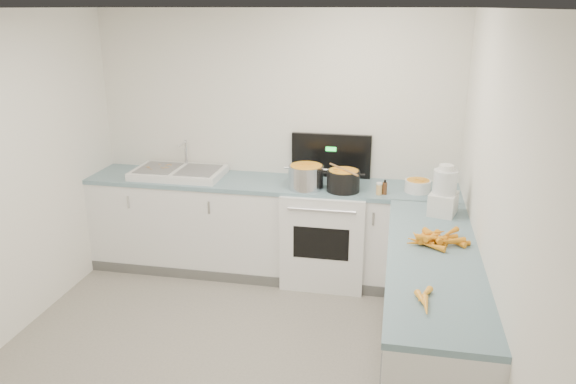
% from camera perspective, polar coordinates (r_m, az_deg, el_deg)
% --- Properties ---
extents(floor, '(3.50, 4.00, 0.00)m').
position_cam_1_polar(floor, '(4.24, -7.21, -18.11)').
color(floor, gray).
rests_on(floor, ground).
extents(ceiling, '(3.50, 4.00, 0.00)m').
position_cam_1_polar(ceiling, '(3.42, -8.96, 17.96)').
color(ceiling, white).
rests_on(ceiling, ground).
extents(wall_back, '(3.50, 0.00, 2.50)m').
position_cam_1_polar(wall_back, '(5.49, -1.27, 5.08)').
color(wall_back, white).
rests_on(wall_back, ground).
extents(wall_right, '(0.00, 4.00, 2.50)m').
position_cam_1_polar(wall_right, '(3.51, 20.23, -3.89)').
color(wall_right, white).
rests_on(wall_right, ground).
extents(counter_back, '(3.50, 0.62, 0.94)m').
position_cam_1_polar(counter_back, '(5.45, -1.88, -3.64)').
color(counter_back, white).
rests_on(counter_back, ground).
extents(counter_right, '(0.62, 2.20, 0.94)m').
position_cam_1_polar(counter_right, '(4.08, 14.14, -12.27)').
color(counter_right, white).
rests_on(counter_right, ground).
extents(stove, '(0.76, 0.65, 1.36)m').
position_cam_1_polar(stove, '(5.35, 3.85, -4.08)').
color(stove, white).
rests_on(stove, ground).
extents(sink, '(0.86, 0.52, 0.31)m').
position_cam_1_polar(sink, '(5.55, -11.04, 1.97)').
color(sink, white).
rests_on(sink, counter_back).
extents(steel_pot, '(0.36, 0.36, 0.23)m').
position_cam_1_polar(steel_pot, '(5.06, 1.85, 1.43)').
color(steel_pot, silver).
rests_on(steel_pot, stove).
extents(black_pot, '(0.32, 0.32, 0.21)m').
position_cam_1_polar(black_pot, '(5.02, 5.63, 1.03)').
color(black_pot, black).
rests_on(black_pot, stove).
extents(wooden_spoon, '(0.29, 0.35, 0.02)m').
position_cam_1_polar(wooden_spoon, '(4.98, 5.67, 2.29)').
color(wooden_spoon, '#AD7A47').
rests_on(wooden_spoon, black_pot).
extents(mixing_bowl, '(0.29, 0.29, 0.11)m').
position_cam_1_polar(mixing_bowl, '(5.11, 13.04, 0.61)').
color(mixing_bowl, white).
rests_on(mixing_bowl, counter_back).
extents(extract_bottle, '(0.04, 0.04, 0.11)m').
position_cam_1_polar(extract_bottle, '(4.98, 9.79, 0.36)').
color(extract_bottle, '#593319').
rests_on(extract_bottle, counter_back).
extents(spice_jar, '(0.05, 0.05, 0.09)m').
position_cam_1_polar(spice_jar, '(4.97, 9.24, 0.25)').
color(spice_jar, '#E5B266').
rests_on(spice_jar, counter_back).
extents(food_processor, '(0.25, 0.29, 0.40)m').
position_cam_1_polar(food_processor, '(4.58, 15.57, -0.12)').
color(food_processor, white).
rests_on(food_processor, counter_right).
extents(carrot_pile, '(0.44, 0.35, 0.09)m').
position_cam_1_polar(carrot_pile, '(4.04, 14.70, -4.63)').
color(carrot_pile, orange).
rests_on(carrot_pile, counter_right).
extents(peeled_carrots, '(0.11, 0.30, 0.04)m').
position_cam_1_polar(peeled_carrots, '(3.26, 13.65, -10.61)').
color(peeled_carrots, '#FF9F26').
rests_on(peeled_carrots, counter_right).
extents(peelings, '(0.25, 0.26, 0.01)m').
position_cam_1_polar(peelings, '(5.63, -12.74, 2.52)').
color(peelings, tan).
rests_on(peelings, sink).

